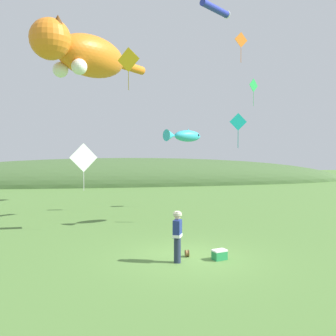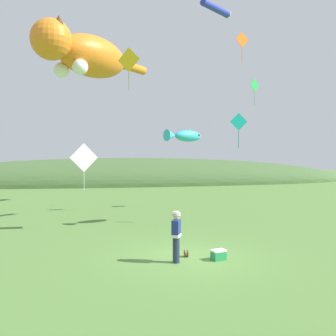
{
  "view_description": "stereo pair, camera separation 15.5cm",
  "coord_description": "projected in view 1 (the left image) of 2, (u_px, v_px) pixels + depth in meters",
  "views": [
    {
      "loc": [
        -3.09,
        -12.92,
        3.79
      ],
      "look_at": [
        0.0,
        4.0,
        3.07
      ],
      "focal_mm": 40.0,
      "sensor_mm": 36.0,
      "label": 1
    },
    {
      "loc": [
        -2.93,
        -12.95,
        3.79
      ],
      "look_at": [
        0.0,
        4.0,
        3.07
      ],
      "focal_mm": 40.0,
      "sensor_mm": 36.0,
      "label": 2
    }
  ],
  "objects": [
    {
      "name": "ground_plane",
      "position": [
        188.0,
        258.0,
        13.42
      ],
      "size": [
        120.0,
        120.0,
        0.0
      ],
      "primitive_type": "plane",
      "color": "#517A38"
    },
    {
      "name": "distant_hill_ridge",
      "position": [
        126.0,
        183.0,
        45.83
      ],
      "size": [
        58.3,
        11.6,
        6.22
      ],
      "color": "#426033",
      "rests_on": "ground"
    },
    {
      "name": "festival_attendant",
      "position": [
        177.0,
        235.0,
        12.81
      ],
      "size": [
        0.41,
        0.49,
        1.77
      ],
      "color": "#232D47",
      "rests_on": "ground"
    },
    {
      "name": "kite_spool",
      "position": [
        187.0,
        253.0,
        13.57
      ],
      "size": [
        0.12,
        0.26,
        0.26
      ],
      "color": "olive",
      "rests_on": "ground"
    },
    {
      "name": "picnic_cooler",
      "position": [
        219.0,
        255.0,
        13.19
      ],
      "size": [
        0.57,
        0.46,
        0.36
      ],
      "color": "#268C4C",
      "rests_on": "ground"
    },
    {
      "name": "kite_giant_cat",
      "position": [
        84.0,
        54.0,
        22.79
      ],
      "size": [
        7.17,
        7.85,
        2.99
      ],
      "color": "orange"
    },
    {
      "name": "kite_fish_windsock",
      "position": [
        184.0,
        136.0,
        19.44
      ],
      "size": [
        2.29,
        1.59,
        0.7
      ],
      "color": "#33B2CC"
    },
    {
      "name": "kite_tube_streamer",
      "position": [
        216.0,
        9.0,
        19.82
      ],
      "size": [
        2.06,
        1.77,
        0.44
      ],
      "color": "#2633A5"
    },
    {
      "name": "kite_diamond_gold",
      "position": [
        128.0,
        60.0,
        18.55
      ],
      "size": [
        1.05,
        0.66,
        2.13
      ],
      "color": "yellow"
    },
    {
      "name": "kite_diamond_teal",
      "position": [
        238.0,
        122.0,
        19.27
      ],
      "size": [
        0.9,
        0.14,
        1.81
      ],
      "color": "#19BFBF"
    },
    {
      "name": "kite_diamond_white",
      "position": [
        84.0,
        158.0,
        17.95
      ],
      "size": [
        1.3,
        0.52,
        2.29
      ],
      "color": "white"
    },
    {
      "name": "kite_diamond_orange",
      "position": [
        241.0,
        40.0,
        22.55
      ],
      "size": [
        0.91,
        0.25,
        1.83
      ],
      "color": "orange"
    },
    {
      "name": "kite_diamond_green",
      "position": [
        254.0,
        86.0,
        24.64
      ],
      "size": [
        0.78,
        0.48,
        1.8
      ],
      "color": "green"
    }
  ]
}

